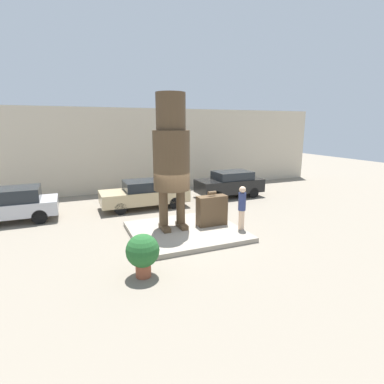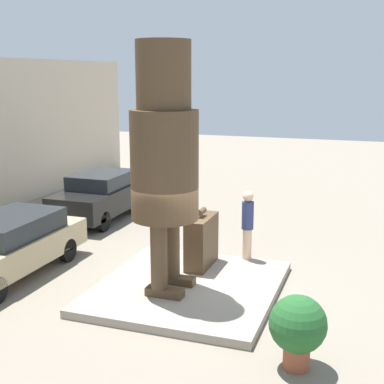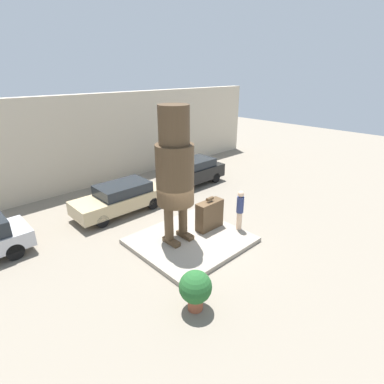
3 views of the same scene
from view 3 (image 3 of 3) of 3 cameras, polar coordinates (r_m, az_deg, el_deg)
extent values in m
plane|color=gray|center=(12.62, -0.28, -9.54)|extent=(60.00, 60.00, 0.00)
cube|color=gray|center=(12.57, -0.28, -9.18)|extent=(4.37, 3.96, 0.18)
cube|color=beige|center=(18.88, -19.84, 8.87)|extent=(28.00, 0.60, 5.41)
cube|color=#4C3823|center=(12.17, -3.95, -9.39)|extent=(0.29, 0.83, 0.18)
cube|color=#4C3823|center=(12.58, -1.33, -8.20)|extent=(0.29, 0.83, 0.18)
cylinder|color=#4C3823|center=(11.85, -4.44, -5.80)|extent=(0.36, 0.36, 1.45)
cylinder|color=#4C3823|center=(12.27, -1.75, -4.69)|extent=(0.36, 0.36, 1.45)
cylinder|color=#4C3823|center=(11.31, -3.26, 3.30)|extent=(1.45, 1.45, 2.33)
cylinder|color=#4C3823|center=(10.85, -3.48, 12.66)|extent=(1.14, 1.14, 1.40)
cube|color=#4C3823|center=(13.03, 3.35, -4.39)|extent=(1.27, 0.50, 1.26)
cylinder|color=#4C3823|center=(12.71, 3.43, -1.30)|extent=(0.35, 0.15, 0.15)
cylinder|color=beige|center=(13.20, 8.97, -5.40)|extent=(0.23, 0.23, 0.80)
cylinder|color=navy|center=(12.87, 9.17, -2.40)|extent=(0.30, 0.30, 0.71)
sphere|color=beige|center=(12.68, 9.30, -0.38)|extent=(0.27, 0.27, 0.27)
cylinder|color=black|center=(13.23, -30.64, -9.74)|extent=(0.66, 0.18, 0.66)
cylinder|color=black|center=(14.72, -32.29, -6.93)|extent=(0.66, 0.18, 0.66)
cube|color=tan|center=(15.28, -13.59, -1.57)|extent=(4.58, 1.80, 0.67)
cube|color=#1E2328|center=(15.17, -13.05, 0.68)|extent=(2.52, 1.62, 0.50)
cylinder|color=black|center=(14.18, -16.72, -5.33)|extent=(0.62, 0.18, 0.62)
cylinder|color=black|center=(15.53, -19.51, -3.23)|extent=(0.62, 0.18, 0.62)
cylinder|color=black|center=(15.47, -7.44, -2.15)|extent=(0.62, 0.18, 0.62)
cylinder|color=black|center=(16.72, -10.75, -0.46)|extent=(0.62, 0.18, 0.62)
cube|color=black|center=(18.58, 0.14, 3.59)|extent=(4.02, 1.77, 0.78)
cube|color=#1E2328|center=(18.52, 0.60, 5.57)|extent=(2.21, 1.60, 0.47)
cylinder|color=black|center=(17.37, -1.02, 0.85)|extent=(0.64, 0.18, 0.64)
cylinder|color=black|center=(18.50, -4.36, 2.15)|extent=(0.64, 0.18, 0.64)
cylinder|color=black|center=(19.03, 4.52, 2.73)|extent=(0.64, 0.18, 0.64)
cylinder|color=black|center=(20.07, 1.15, 3.84)|extent=(0.64, 0.18, 0.64)
cylinder|color=brown|center=(9.51, 0.64, -20.44)|extent=(0.45, 0.45, 0.39)
sphere|color=#235B28|center=(9.11, 0.66, -17.61)|extent=(0.98, 0.98, 0.98)
camera|label=1|loc=(4.85, 78.90, -25.88)|focal=28.00mm
camera|label=2|loc=(5.51, -77.67, -14.92)|focal=50.00mm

